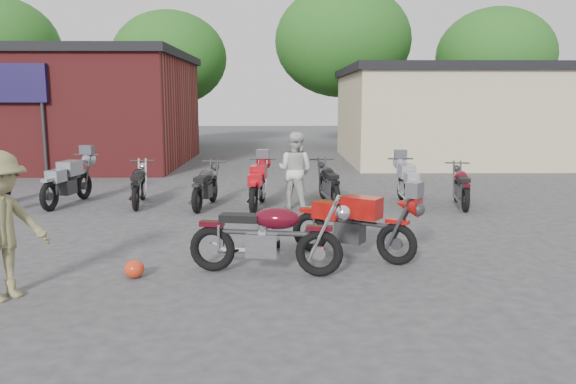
{
  "coord_description": "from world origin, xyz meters",
  "views": [
    {
      "loc": [
        0.8,
        -7.96,
        2.52
      ],
      "look_at": [
        0.92,
        1.74,
        0.9
      ],
      "focal_mm": 35.0,
      "sensor_mm": 36.0,
      "label": 1
    }
  ],
  "objects_px": {
    "person_tan": "(1,226)",
    "row_bike_5": "(329,181)",
    "vintage_motorcycle": "(268,232)",
    "row_bike_3": "(206,184)",
    "row_bike_6": "(407,181)",
    "sportbike": "(354,221)",
    "person_light": "(295,170)",
    "row_bike_4": "(258,183)",
    "row_bike_2": "(139,182)",
    "helmet": "(134,269)",
    "row_bike_1": "(68,179)",
    "row_bike_7": "(461,184)"
  },
  "relations": [
    {
      "from": "helmet",
      "to": "row_bike_3",
      "type": "relative_size",
      "value": 0.15
    },
    {
      "from": "vintage_motorcycle",
      "to": "row_bike_6",
      "type": "distance_m",
      "value": 6.23
    },
    {
      "from": "person_light",
      "to": "row_bike_2",
      "type": "distance_m",
      "value": 3.75
    },
    {
      "from": "row_bike_6",
      "to": "row_bike_7",
      "type": "distance_m",
      "value": 1.25
    },
    {
      "from": "vintage_motorcycle",
      "to": "row_bike_3",
      "type": "xyz_separation_m",
      "value": [
        -1.58,
        5.12,
        -0.07
      ]
    },
    {
      "from": "vintage_motorcycle",
      "to": "row_bike_3",
      "type": "distance_m",
      "value": 5.35
    },
    {
      "from": "row_bike_4",
      "to": "row_bike_2",
      "type": "bearing_deg",
      "value": 88.3
    },
    {
      "from": "helmet",
      "to": "vintage_motorcycle",
      "type": "bearing_deg",
      "value": 4.61
    },
    {
      "from": "row_bike_1",
      "to": "row_bike_6",
      "type": "xyz_separation_m",
      "value": [
        8.11,
        -0.13,
        -0.05
      ]
    },
    {
      "from": "row_bike_1",
      "to": "row_bike_3",
      "type": "distance_m",
      "value": 3.35
    },
    {
      "from": "helmet",
      "to": "row_bike_7",
      "type": "xyz_separation_m",
      "value": [
        6.33,
        5.29,
        0.4
      ]
    },
    {
      "from": "person_light",
      "to": "row_bike_4",
      "type": "distance_m",
      "value": 0.91
    },
    {
      "from": "row_bike_6",
      "to": "helmet",
      "type": "bearing_deg",
      "value": 137.96
    },
    {
      "from": "row_bike_6",
      "to": "sportbike",
      "type": "bearing_deg",
      "value": 158.61
    },
    {
      "from": "row_bike_5",
      "to": "row_bike_7",
      "type": "height_order",
      "value": "row_bike_5"
    },
    {
      "from": "person_tan",
      "to": "helmet",
      "type": "bearing_deg",
      "value": -24.82
    },
    {
      "from": "sportbike",
      "to": "row_bike_1",
      "type": "bearing_deg",
      "value": 175.31
    },
    {
      "from": "row_bike_5",
      "to": "vintage_motorcycle",
      "type": "bearing_deg",
      "value": 159.06
    },
    {
      "from": "helmet",
      "to": "row_bike_7",
      "type": "distance_m",
      "value": 8.26
    },
    {
      "from": "vintage_motorcycle",
      "to": "helmet",
      "type": "bearing_deg",
      "value": -165.89
    },
    {
      "from": "sportbike",
      "to": "person_light",
      "type": "bearing_deg",
      "value": 133.37
    },
    {
      "from": "helmet",
      "to": "row_bike_4",
      "type": "bearing_deg",
      "value": 73.38
    },
    {
      "from": "row_bike_3",
      "to": "helmet",
      "type": "bearing_deg",
      "value": -176.01
    },
    {
      "from": "sportbike",
      "to": "row_bike_2",
      "type": "bearing_deg",
      "value": 166.81
    },
    {
      "from": "row_bike_3",
      "to": "person_tan",
      "type": "bearing_deg",
      "value": 171.66
    },
    {
      "from": "person_light",
      "to": "row_bike_7",
      "type": "xyz_separation_m",
      "value": [
        3.92,
        0.17,
        -0.35
      ]
    },
    {
      "from": "row_bike_1",
      "to": "row_bike_2",
      "type": "distance_m",
      "value": 1.72
    },
    {
      "from": "row_bike_1",
      "to": "row_bike_2",
      "type": "relative_size",
      "value": 1.13
    },
    {
      "from": "person_tan",
      "to": "row_bike_1",
      "type": "height_order",
      "value": "person_tan"
    },
    {
      "from": "helmet",
      "to": "person_tan",
      "type": "bearing_deg",
      "value": -149.43
    },
    {
      "from": "vintage_motorcycle",
      "to": "row_bike_1",
      "type": "xyz_separation_m",
      "value": [
        -4.92,
        5.48,
        -0.0
      ]
    },
    {
      "from": "person_tan",
      "to": "row_bike_5",
      "type": "xyz_separation_m",
      "value": [
        4.64,
        6.51,
        -0.39
      ]
    },
    {
      "from": "sportbike",
      "to": "person_tan",
      "type": "relative_size",
      "value": 1.1
    },
    {
      "from": "person_tan",
      "to": "row_bike_2",
      "type": "xyz_separation_m",
      "value": [
        0.1,
        6.37,
        -0.39
      ]
    },
    {
      "from": "person_light",
      "to": "person_tan",
      "type": "relative_size",
      "value": 0.94
    },
    {
      "from": "row_bike_1",
      "to": "row_bike_3",
      "type": "bearing_deg",
      "value": -87.2
    },
    {
      "from": "vintage_motorcycle",
      "to": "row_bike_2",
      "type": "relative_size",
      "value": 1.14
    },
    {
      "from": "vintage_motorcycle",
      "to": "row_bike_4",
      "type": "height_order",
      "value": "vintage_motorcycle"
    },
    {
      "from": "person_light",
      "to": "person_tan",
      "type": "height_order",
      "value": "person_tan"
    },
    {
      "from": "helmet",
      "to": "row_bike_6",
      "type": "bearing_deg",
      "value": 47.16
    },
    {
      "from": "row_bike_3",
      "to": "row_bike_7",
      "type": "distance_m",
      "value": 6.01
    },
    {
      "from": "row_bike_3",
      "to": "row_bike_5",
      "type": "xyz_separation_m",
      "value": [
        2.92,
        0.41,
        -0.0
      ]
    },
    {
      "from": "sportbike",
      "to": "row_bike_6",
      "type": "xyz_separation_m",
      "value": [
        1.85,
        4.53,
        -0.03
      ]
    },
    {
      "from": "helmet",
      "to": "person_light",
      "type": "bearing_deg",
      "value": 64.8
    },
    {
      "from": "row_bike_5",
      "to": "person_light",
      "type": "bearing_deg",
      "value": 116.85
    },
    {
      "from": "person_tan",
      "to": "row_bike_4",
      "type": "relative_size",
      "value": 0.93
    },
    {
      "from": "helmet",
      "to": "person_tan",
      "type": "xyz_separation_m",
      "value": [
        -1.41,
        -0.83,
        0.81
      ]
    },
    {
      "from": "sportbike",
      "to": "helmet",
      "type": "bearing_deg",
      "value": -131.49
    },
    {
      "from": "row_bike_2",
      "to": "row_bike_5",
      "type": "distance_m",
      "value": 4.54
    },
    {
      "from": "row_bike_3",
      "to": "row_bike_2",
      "type": "bearing_deg",
      "value": 87.82
    }
  ]
}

